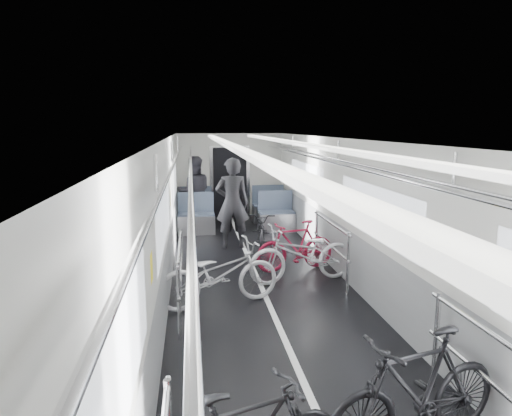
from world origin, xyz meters
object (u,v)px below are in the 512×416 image
Objects in this scene: bike_right_far at (295,246)px; person_standing at (232,203)px; bike_left_far at (219,274)px; bike_right_mid at (303,254)px; person_seated at (194,192)px; bike_right_near at (416,391)px; bike_aisle at (262,229)px.

person_standing is (-0.99, 1.74, 0.52)m from bike_right_far.
bike_left_far is at bearing 82.19° from person_standing.
person_seated is (-1.76, 4.59, 0.43)m from bike_right_mid.
bike_right_near is at bearing -172.23° from bike_left_far.
person_standing is (-0.89, 6.47, 0.47)m from bike_right_near.
bike_right_mid reaches higher than bike_left_far.
bike_right_near is at bearing -13.73° from bike_right_far.
bike_right_near is 6.37m from bike_aisle.
bike_left_far reaches higher than bike_right_far.
person_seated is at bearing 176.49° from bike_right_near.
bike_aisle is at bearing 179.81° from bike_right_far.
person_seated is at bearing 130.95° from bike_aisle.
bike_left_far reaches higher than bike_aisle.
bike_aisle is (-0.36, 1.64, -0.05)m from bike_right_far.
bike_left_far is 3.54m from bike_right_near.
bike_left_far is 1.19× the size of bike_aisle.
person_standing reaches higher than bike_right_far.
person_standing is (0.48, 3.21, 0.50)m from bike_left_far.
bike_right_near is 0.90× the size of bike_right_mid.
bike_right_mid is at bearing 112.79° from person_standing.
bike_left_far is 1.67m from bike_right_mid.
bike_right_mid is (1.45, 0.82, 0.01)m from bike_left_far.
bike_aisle is 0.83× the size of person_seated.
bike_right_near reaches higher than bike_right_far.
bike_right_near is 4.08m from bike_right_mid.
bike_left_far is 0.93× the size of person_standing.
bike_left_far is 3.28m from person_standing.
bike_left_far is 5.44m from person_seated.
bike_right_near is 8.84m from person_seated.
person_seated reaches higher than bike_right_near.
person_seated is (-1.42, 2.30, 0.52)m from bike_aisle.
person_seated is (-1.68, 8.67, 0.42)m from bike_right_near.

